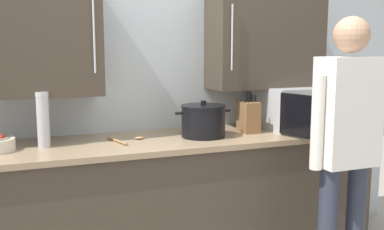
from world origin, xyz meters
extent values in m
cube|color=#B2BCC1|center=(0.00, 1.30, 1.30)|extent=(4.20, 0.10, 2.60)
cube|color=#3D3328|center=(-0.80, 1.09, 1.57)|extent=(0.83, 0.32, 0.71)
cylinder|color=#B7BABF|center=(-0.45, 0.91, 1.57)|extent=(0.01, 0.01, 0.43)
cube|color=#3D3328|center=(0.80, 1.09, 1.57)|extent=(0.83, 0.32, 0.71)
cylinder|color=#B7BABF|center=(0.45, 0.91, 1.57)|extent=(0.01, 0.01, 0.43)
cube|color=#3D3328|center=(0.00, 0.92, 0.44)|extent=(2.79, 0.63, 0.89)
cube|color=#937A5B|center=(0.00, 0.92, 0.91)|extent=(2.83, 0.67, 0.03)
cube|color=#B7BABF|center=(1.02, 0.97, 1.07)|extent=(0.56, 0.42, 0.30)
cube|color=beige|center=(0.95, 0.96, 1.07)|extent=(0.36, 0.36, 0.24)
cube|color=black|center=(1.23, 0.75, 1.07)|extent=(0.16, 0.01, 0.27)
cube|color=black|center=(0.79, 0.56, 1.07)|extent=(0.12, 0.40, 0.27)
cylinder|color=#A37547|center=(-0.33, 0.92, 0.93)|extent=(0.08, 0.25, 0.01)
ellipsoid|color=#A37547|center=(-0.18, 0.95, 0.93)|extent=(0.07, 0.06, 0.02)
cylinder|color=#B7BABF|center=(-0.75, 0.93, 1.07)|extent=(0.07, 0.07, 0.30)
cylinder|color=#B7BABF|center=(-0.75, 0.93, 1.24)|extent=(0.07, 0.07, 0.03)
cylinder|color=black|center=(0.24, 0.89, 1.02)|extent=(0.29, 0.29, 0.19)
cylinder|color=black|center=(0.24, 0.89, 1.12)|extent=(0.29, 0.29, 0.02)
cylinder|color=black|center=(0.24, 0.89, 1.15)|extent=(0.04, 0.04, 0.03)
cylinder|color=black|center=(0.07, 0.89, 1.09)|extent=(0.05, 0.02, 0.02)
cylinder|color=black|center=(0.40, 0.89, 1.09)|extent=(0.05, 0.02, 0.02)
sphere|color=red|center=(-0.99, 0.94, 0.99)|extent=(0.05, 0.05, 0.05)
cube|color=brown|center=(0.58, 0.91, 1.03)|extent=(0.11, 0.15, 0.21)
cylinder|color=black|center=(0.54, 0.89, 1.17)|extent=(0.02, 0.02, 0.08)
cylinder|color=black|center=(0.57, 0.89, 1.17)|extent=(0.02, 0.02, 0.07)
cylinder|color=black|center=(0.59, 0.89, 1.16)|extent=(0.02, 0.02, 0.06)
cylinder|color=black|center=(0.62, 0.89, 1.16)|extent=(0.02, 0.02, 0.05)
cube|color=silver|center=(0.84, 0.24, 1.14)|extent=(0.34, 0.20, 0.61)
sphere|color=tan|center=(0.84, 0.24, 1.57)|extent=(0.20, 0.20, 0.20)
cylinder|color=tan|center=(1.02, 0.44, 1.27)|extent=(0.08, 0.45, 0.30)
cylinder|color=silver|center=(0.64, 0.24, 1.09)|extent=(0.07, 0.07, 0.52)
camera|label=1|loc=(-0.86, -1.75, 1.50)|focal=41.60mm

